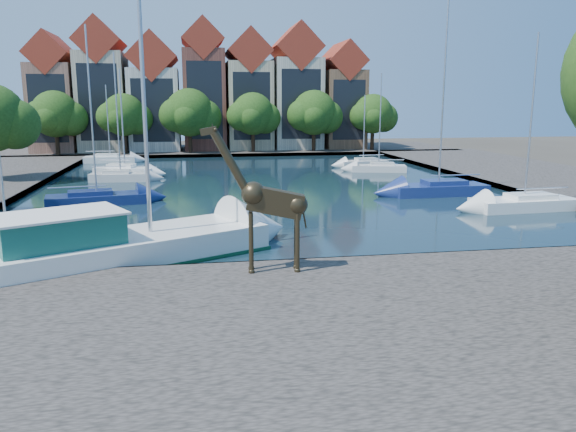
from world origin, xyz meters
name	(u,v)px	position (x,y,z in m)	size (l,w,h in m)	color
ground	(336,268)	(0.00, 0.00, 0.00)	(160.00, 160.00, 0.00)	#38332B
water_basin	(264,185)	(0.00, 24.00, 0.04)	(38.00, 50.00, 0.08)	black
near_quay	(394,327)	(0.00, -7.00, 0.25)	(50.00, 14.00, 0.50)	#524C47
far_quay	(235,150)	(0.00, 56.00, 0.25)	(60.00, 16.00, 0.50)	#524C47
right_quay	(537,176)	(25.00, 24.00, 0.25)	(14.00, 52.00, 0.50)	#524C47
townhouse_west_end	(55,98)	(-23.00, 55.99, 7.36)	(5.44, 9.18, 14.93)	#91624F
townhouse_west_mid	(103,91)	(-17.00, 55.99, 8.23)	(5.94, 9.18, 16.79)	#B9AB8E
townhouse_west_inner	(155,98)	(-10.50, 55.99, 7.35)	(6.43, 9.18, 15.15)	beige
townhouse_center	(204,90)	(-4.00, 55.99, 8.36)	(5.44, 9.18, 16.93)	brown
townhouse_east_inner	(248,95)	(2.00, 55.99, 7.73)	(5.94, 9.18, 15.79)	#C4B18C
townhouse_east_mid	(295,92)	(8.50, 55.99, 8.10)	(6.43, 9.18, 16.65)	beige
townhouse_east_end	(341,100)	(15.00, 55.99, 7.11)	(5.44, 9.18, 14.43)	brown
far_tree_far_west	(56,116)	(-21.90, 50.49, 5.18)	(7.28, 5.60, 7.68)	#332114
far_tree_west	(124,116)	(-13.91, 50.49, 5.08)	(6.76, 5.20, 7.36)	#332114
far_tree_mid_west	(190,114)	(-5.89, 50.49, 5.29)	(7.80, 6.00, 8.00)	#332114
far_tree_mid_east	(254,115)	(2.10, 50.49, 5.13)	(7.02, 5.40, 7.52)	#332114
far_tree_east	(315,114)	(10.11, 50.49, 5.24)	(7.54, 5.80, 7.84)	#332114
far_tree_far_east	(374,115)	(18.09, 50.49, 5.08)	(6.76, 5.20, 7.36)	#332114
giraffe_statue	(267,201)	(-3.09, -1.47, 3.21)	(3.86, 0.80, 5.51)	#312818
motorsailer	(106,244)	(-9.51, 1.80, 1.02)	(13.39, 9.29, 12.37)	white
sailboat_left_a	(7,230)	(-15.00, 6.97, 0.64)	(6.02, 3.10, 10.33)	white
sailboat_left_b	(97,196)	(-12.23, 16.83, 0.61)	(6.77, 3.42, 11.61)	navy
sailboat_left_c	(121,175)	(-12.00, 28.14, 0.64)	(5.28, 2.21, 10.83)	beige
sailboat_left_d	(125,169)	(-12.00, 31.50, 0.71)	(5.77, 3.35, 9.67)	white
sailboat_left_e	(110,158)	(-15.00, 44.00, 0.61)	(5.64, 2.05, 8.60)	white
sailboat_right_a	(524,201)	(15.00, 10.16, 0.64)	(6.81, 2.73, 10.90)	white
sailboat_right_b	(439,186)	(12.09, 16.59, 0.70)	(7.13, 2.69, 13.84)	navy
sailboat_right_c	(379,167)	(12.27, 30.77, 0.58)	(5.55, 3.02, 9.44)	silver
sailboat_right_d	(363,162)	(12.02, 35.07, 0.58)	(5.22, 2.34, 7.46)	silver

